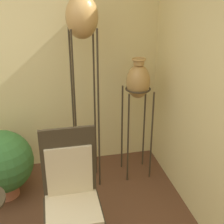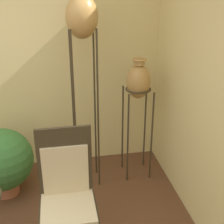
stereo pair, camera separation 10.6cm
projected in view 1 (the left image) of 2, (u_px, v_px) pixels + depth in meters
The scene contains 4 objects.
vase_stand_tall at pixel (82, 22), 3.04m from camera, with size 0.32×0.32×2.19m.
vase_stand_medium at pixel (138, 84), 3.47m from camera, with size 0.30×0.30×1.45m.
chair at pixel (71, 191), 2.56m from camera, with size 0.48×0.46×1.17m.
potted_plant at pixel (2, 163), 3.36m from camera, with size 0.68×0.68×0.78m.
Camera 1 is at (0.57, -1.68, 2.27)m, focal length 50.00 mm.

